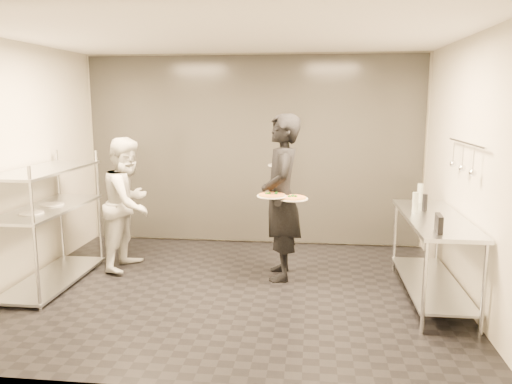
# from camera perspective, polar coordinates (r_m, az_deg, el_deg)

# --- Properties ---
(room_shell) EXTENTS (5.00, 4.00, 2.80)m
(room_shell) POSITION_cam_1_polar(r_m,az_deg,el_deg) (6.60, -1.18, 4.08)
(room_shell) COLOR black
(room_shell) RESTS_ON ground
(pass_rack) EXTENTS (0.60, 1.60, 1.50)m
(pass_rack) POSITION_cam_1_polar(r_m,az_deg,el_deg) (6.27, -22.60, -2.92)
(pass_rack) COLOR silver
(pass_rack) RESTS_ON ground
(prep_counter) EXTENTS (0.60, 1.80, 0.92)m
(prep_counter) POSITION_cam_1_polar(r_m,az_deg,el_deg) (5.68, 19.59, -5.55)
(prep_counter) COLOR silver
(prep_counter) RESTS_ON ground
(utensil_rail) EXTENTS (0.07, 1.20, 0.31)m
(utensil_rail) POSITION_cam_1_polar(r_m,az_deg,el_deg) (5.57, 22.65, 3.62)
(utensil_rail) COLOR silver
(utensil_rail) RESTS_ON room_shell
(waiter) EXTENTS (0.55, 0.77, 1.98)m
(waiter) POSITION_cam_1_polar(r_m,az_deg,el_deg) (5.94, 2.90, -0.64)
(waiter) COLOR black
(waiter) RESTS_ON ground
(chef) EXTENTS (0.73, 0.89, 1.68)m
(chef) POSITION_cam_1_polar(r_m,az_deg,el_deg) (6.54, -14.36, -1.28)
(chef) COLOR beige
(chef) RESTS_ON ground
(pizza_plate_near) EXTENTS (0.34, 0.34, 0.05)m
(pizza_plate_near) POSITION_cam_1_polar(r_m,az_deg,el_deg) (5.72, 1.82, -0.36)
(pizza_plate_near) COLOR silver
(pizza_plate_near) RESTS_ON waiter
(pizza_plate_far) EXTENTS (0.35, 0.35, 0.05)m
(pizza_plate_far) POSITION_cam_1_polar(r_m,az_deg,el_deg) (5.74, 4.23, -0.68)
(pizza_plate_far) COLOR silver
(pizza_plate_far) RESTS_ON waiter
(salad_plate) EXTENTS (0.30, 0.30, 0.07)m
(salad_plate) POSITION_cam_1_polar(r_m,az_deg,el_deg) (6.18, 2.77, 3.24)
(salad_plate) COLOR silver
(salad_plate) RESTS_ON waiter
(pos_monitor) EXTENTS (0.07, 0.23, 0.17)m
(pos_monitor) POSITION_cam_1_polar(r_m,az_deg,el_deg) (4.94, 20.17, -3.40)
(pos_monitor) COLOR black
(pos_monitor) RESTS_ON prep_counter
(bottle_green) EXTENTS (0.06, 0.06, 0.23)m
(bottle_green) POSITION_cam_1_polar(r_m,az_deg,el_deg) (5.69, 17.74, -1.18)
(bottle_green) COLOR #929F94
(bottle_green) RESTS_ON prep_counter
(bottle_clear) EXTENTS (0.07, 0.07, 0.23)m
(bottle_clear) POSITION_cam_1_polar(r_m,az_deg,el_deg) (6.30, 18.25, -0.11)
(bottle_clear) COLOR #929F94
(bottle_clear) RESTS_ON prep_counter
(bottle_dark) EXTENTS (0.06, 0.06, 0.19)m
(bottle_dark) POSITION_cam_1_polar(r_m,az_deg,el_deg) (5.83, 18.73, -1.15)
(bottle_dark) COLOR black
(bottle_dark) RESTS_ON prep_counter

